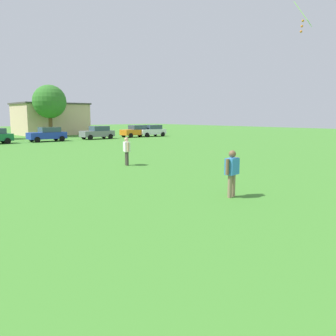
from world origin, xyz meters
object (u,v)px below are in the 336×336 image
at_px(parked_car_white_7, 152,131).
at_px(parked_car_blue_4, 47,134).
at_px(bystander_near_trees, 127,149).
at_px(parked_car_orange_6, 136,131).
at_px(kite, 303,16).
at_px(tree_far_right, 49,102).
at_px(adult_bystander, 232,169).
at_px(parked_car_gray_5, 98,132).

bearing_deg(parked_car_white_7, parked_car_blue_4, 0.56).
height_order(bystander_near_trees, parked_car_orange_6, bystander_near_trees).
bearing_deg(kite, bystander_near_trees, 103.18).
distance_m(bystander_near_trees, parked_car_white_7, 30.39).
bearing_deg(bystander_near_trees, tree_far_right, 4.90).
bearing_deg(parked_car_blue_4, parked_car_orange_6, -177.74).
relative_size(parked_car_blue_4, parked_car_orange_6, 1.00).
bearing_deg(parked_car_orange_6, parked_car_white_7, 171.77).
bearing_deg(adult_bystander, parked_car_blue_4, 68.22).
bearing_deg(parked_car_white_7, adult_bystander, 56.97).
relative_size(parked_car_gray_5, tree_far_right, 0.58).
bearing_deg(adult_bystander, kite, -14.72).
height_order(bystander_near_trees, kite, kite).
xyz_separation_m(bystander_near_trees, parked_car_orange_6, (17.13, 23.55, -0.17)).
relative_size(kite, tree_far_right, 0.19).
bearing_deg(parked_car_orange_6, tree_far_right, -43.68).
bearing_deg(parked_car_orange_6, parked_car_gray_5, 3.21).
bearing_deg(bystander_near_trees, parked_car_blue_4, 9.08).
bearing_deg(bystander_near_trees, adult_bystander, -171.06).
height_order(adult_bystander, parked_car_orange_6, adult_bystander).
bearing_deg(parked_car_orange_6, bystander_near_trees, 53.97).
xyz_separation_m(bystander_near_trees, kite, (2.31, -9.88, 6.09)).
xyz_separation_m(kite, parked_car_blue_4, (1.73, 32.91, -6.26)).
xyz_separation_m(bystander_near_trees, parked_car_white_7, (19.64, 23.19, -0.17)).
relative_size(kite, parked_car_white_7, 0.32).
height_order(parked_car_gray_5, parked_car_orange_6, same).
relative_size(parked_car_gray_5, parked_car_orange_6, 1.00).
height_order(parked_car_blue_4, parked_car_gray_5, same).
xyz_separation_m(adult_bystander, kite, (4.04, -0.21, 6.07)).
bearing_deg(bystander_near_trees, parked_car_gray_5, -5.88).
bearing_deg(tree_far_right, parked_car_blue_4, -113.94).
relative_size(bystander_near_trees, kite, 1.25).
distance_m(adult_bystander, bystander_near_trees, 9.82).
distance_m(parked_car_white_7, tree_far_right, 15.20).
relative_size(adult_bystander, kite, 1.28).
bearing_deg(parked_car_blue_4, tree_far_right, -113.94).
bearing_deg(parked_car_blue_4, bystander_near_trees, 80.05).
relative_size(parked_car_blue_4, tree_far_right, 0.58).
distance_m(parked_car_blue_4, parked_car_gray_5, 6.73).
relative_size(parked_car_blue_4, parked_car_gray_5, 1.00).
xyz_separation_m(adult_bystander, parked_car_blue_4, (5.76, 32.71, -0.19)).
relative_size(bystander_near_trees, parked_car_orange_6, 0.40).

